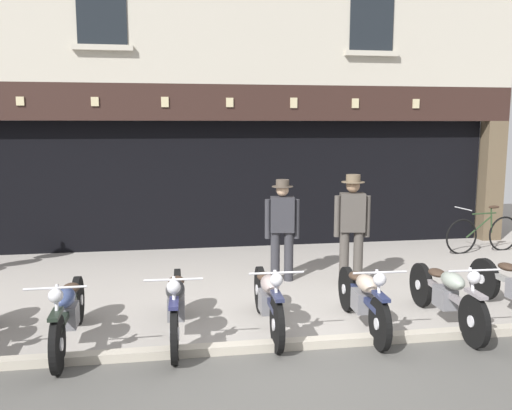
% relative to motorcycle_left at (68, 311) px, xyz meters
% --- Properties ---
extents(ground, '(23.99, 22.00, 0.18)m').
position_rel_motorcycle_left_xyz_m(ground, '(2.38, -1.55, -0.45)').
color(ground, '#9A948D').
extents(shop_facade, '(12.29, 4.42, 6.14)m').
position_rel_motorcycle_left_xyz_m(shop_facade, '(2.38, 6.46, 1.27)').
color(shop_facade, black).
rests_on(shop_facade, ground).
extents(motorcycle_left, '(0.62, 2.04, 0.90)m').
position_rel_motorcycle_left_xyz_m(motorcycle_left, '(0.00, 0.00, 0.00)').
color(motorcycle_left, black).
rests_on(motorcycle_left, ground).
extents(motorcycle_center_left, '(0.62, 2.06, 0.92)m').
position_rel_motorcycle_left_xyz_m(motorcycle_center_left, '(1.22, 0.04, 0.01)').
color(motorcycle_center_left, black).
rests_on(motorcycle_center_left, ground).
extents(motorcycle_center, '(0.62, 1.93, 0.90)m').
position_rel_motorcycle_left_xyz_m(motorcycle_center, '(2.34, 0.10, 0.01)').
color(motorcycle_center, black).
rests_on(motorcycle_center, ground).
extents(motorcycle_center_right, '(0.62, 1.91, 0.90)m').
position_rel_motorcycle_left_xyz_m(motorcycle_center_right, '(3.51, -0.04, -0.00)').
color(motorcycle_center_right, black).
rests_on(motorcycle_center_right, ground).
extents(motorcycle_right, '(0.62, 2.03, 0.90)m').
position_rel_motorcycle_left_xyz_m(motorcycle_right, '(4.60, -0.08, 0.00)').
color(motorcycle_right, black).
rests_on(motorcycle_right, ground).
extents(salesman_left, '(0.55, 0.34, 1.66)m').
position_rel_motorcycle_left_xyz_m(salesman_left, '(2.96, 2.18, 0.50)').
color(salesman_left, '#2D2D33').
rests_on(salesman_left, ground).
extents(shopkeeper_center, '(0.55, 0.36, 1.76)m').
position_rel_motorcycle_left_xyz_m(shopkeeper_center, '(3.98, 1.74, 0.57)').
color(shopkeeper_center, '#47423D').
rests_on(shopkeeper_center, ground).
extents(advert_board_near, '(0.76, 0.03, 1.01)m').
position_rel_motorcycle_left_xyz_m(advert_board_near, '(4.29, 4.84, 1.18)').
color(advert_board_near, silver).
extents(advert_board_far, '(0.80, 0.03, 1.01)m').
position_rel_motorcycle_left_xyz_m(advert_board_far, '(5.57, 4.84, 1.22)').
color(advert_board_far, silver).
extents(leaning_bicycle, '(1.71, 0.50, 0.95)m').
position_rel_motorcycle_left_xyz_m(leaning_bicycle, '(7.34, 3.50, -0.03)').
color(leaning_bicycle, black).
rests_on(leaning_bicycle, ground).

